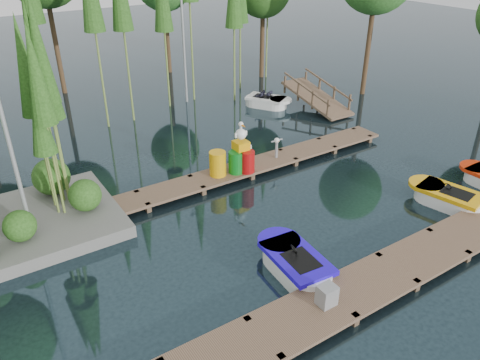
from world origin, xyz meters
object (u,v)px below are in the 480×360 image
boat_blue (295,264)px  yellow_barrel (218,164)px  utility_cabinet (327,295)px  drum_cluster (242,156)px

boat_blue → yellow_barrel: bearing=85.9°
utility_cabinet → drum_cluster: (2.14, 6.85, 0.29)m
utility_cabinet → yellow_barrel: yellow_barrel is taller
yellow_barrel → boat_blue: bearing=-98.7°
boat_blue → utility_cabinet: bearing=-98.3°
yellow_barrel → drum_cluster: size_ratio=0.48×
boat_blue → drum_cluster: drum_cluster is taller
drum_cluster → utility_cabinet: bearing=-107.4°
yellow_barrel → drum_cluster: drum_cluster is taller
boat_blue → yellow_barrel: size_ratio=3.03×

